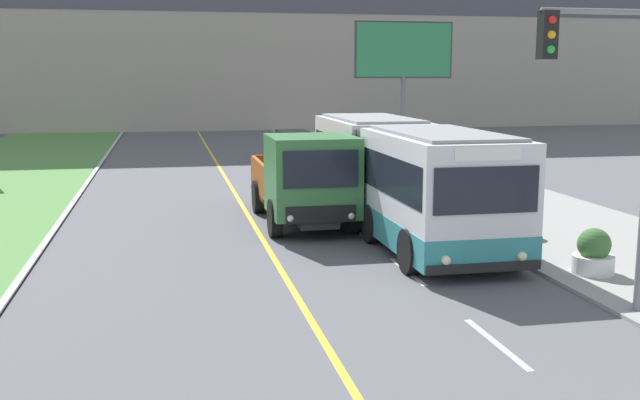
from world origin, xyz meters
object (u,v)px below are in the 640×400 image
Objects in this scene: planter_round_near at (594,254)px; car_distant at (293,145)px; billboard_large at (404,55)px; city_bus at (401,176)px; planter_round_third at (453,196)px; dump_truck at (307,181)px; planter_round_second at (514,219)px; traffic_light_mast at (618,112)px.

car_distant is at bearing 95.91° from planter_round_near.
car_distant is at bearing 154.82° from billboard_large.
city_bus is 11.19× the size of planter_round_third.
city_bus is at bearing -17.19° from dump_truck.
billboard_large is at bearing 81.77° from planter_round_second.
dump_truck is at bearing 162.81° from city_bus.
planter_round_second is at bearing -98.23° from billboard_large.
planter_round_second is 0.98× the size of planter_round_third.
city_bus reaches higher than dump_truck.
city_bus is 1.67× the size of billboard_large.
car_distant is (0.09, 18.55, -0.84)m from city_bus.
planter_round_second is 3.93m from planter_round_third.
billboard_large is (7.77, 15.35, 3.91)m from dump_truck.
planter_round_near is at bearing -91.14° from planter_round_second.
billboard_large is at bearing 83.04° from planter_round_near.
billboard_large is at bearing -25.18° from car_distant.
billboard_large is 22.36m from planter_round_near.
billboard_large is at bearing 80.80° from traffic_light_mast.
billboard_large is 6.71× the size of planter_round_third.
planter_round_second is (0.08, 3.93, 0.00)m from planter_round_near.
car_distant is at bearing 81.60° from dump_truck.
city_bus is at bearing -107.99° from billboard_large.
planter_round_third reaches higher than planter_round_near.
traffic_light_mast is (3.85, -8.83, 2.34)m from dump_truck.
traffic_light_mast is 5.63× the size of planter_round_third.
planter_round_near is at bearing -84.09° from car_distant.
dump_truck is 6.20× the size of planter_round_third.
traffic_light_mast is 24.54m from billboard_large.
billboard_large reaches higher than car_distant.
dump_truck reaches higher than car_distant.
traffic_light_mast reaches higher than car_distant.
car_distant is at bearing 97.27° from planter_round_second.
car_distant is at bearing 98.42° from planter_round_third.
city_bus is 1.80× the size of dump_truck.
planter_round_near is at bearing -51.09° from dump_truck.
dump_truck is at bearing 128.91° from planter_round_near.
planter_round_second is at bearing -87.54° from planter_round_third.
city_bus is 17.37m from billboard_large.
dump_truck is at bearing 155.11° from planter_round_second.
planter_round_near is at bearing -96.96° from billboard_large.
planter_round_third reaches higher than planter_round_second.
dump_truck is 5.32m from planter_round_third.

